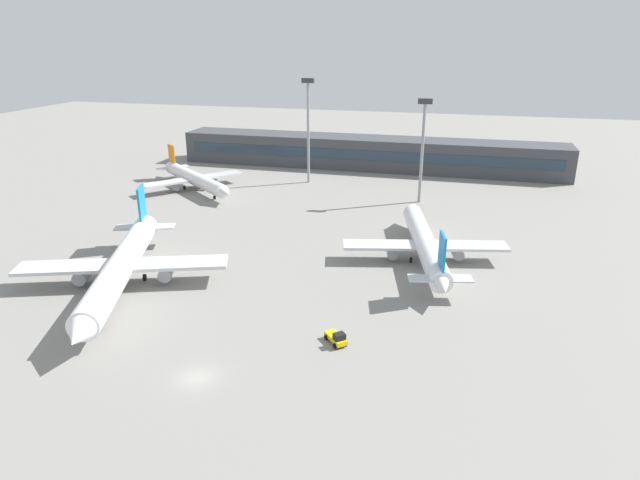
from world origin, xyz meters
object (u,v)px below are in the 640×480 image
(airplane_near, at_px, (121,267))
(floodlight_tower_west, at_px, (423,143))
(airplane_mid, at_px, (424,242))
(baggage_tug_yellow, at_px, (337,338))
(airplane_far, at_px, (195,179))
(floodlight_tower_east, at_px, (308,124))

(airplane_near, distance_m, floodlight_tower_west, 72.67)
(floodlight_tower_west, bearing_deg, airplane_mid, -83.51)
(baggage_tug_yellow, bearing_deg, airplane_far, 129.02)
(airplane_far, bearing_deg, floodlight_tower_west, 3.55)
(airplane_near, bearing_deg, baggage_tug_yellow, -12.16)
(airplane_mid, bearing_deg, airplane_near, -151.10)
(airplane_near, distance_m, airplane_far, 58.43)
(airplane_far, height_order, baggage_tug_yellow, airplane_far)
(floodlight_tower_west, xyz_separation_m, floodlight_tower_east, (-30.34, 11.35, 1.57))
(airplane_mid, relative_size, airplane_far, 1.31)
(airplane_far, bearing_deg, baggage_tug_yellow, -50.98)
(airplane_near, bearing_deg, airplane_mid, 28.90)
(airplane_near, distance_m, baggage_tug_yellow, 36.91)
(baggage_tug_yellow, distance_m, floodlight_tower_east, 84.33)
(airplane_far, relative_size, floodlight_tower_east, 1.15)
(floodlight_tower_west, relative_size, floodlight_tower_east, 0.89)
(baggage_tug_yellow, height_order, floodlight_tower_west, floodlight_tower_west)
(baggage_tug_yellow, relative_size, floodlight_tower_east, 0.14)
(airplane_near, bearing_deg, floodlight_tower_east, 82.17)
(airplane_mid, bearing_deg, baggage_tug_yellow, -104.23)
(airplane_near, relative_size, floodlight_tower_west, 1.88)
(airplane_mid, relative_size, floodlight_tower_east, 1.50)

